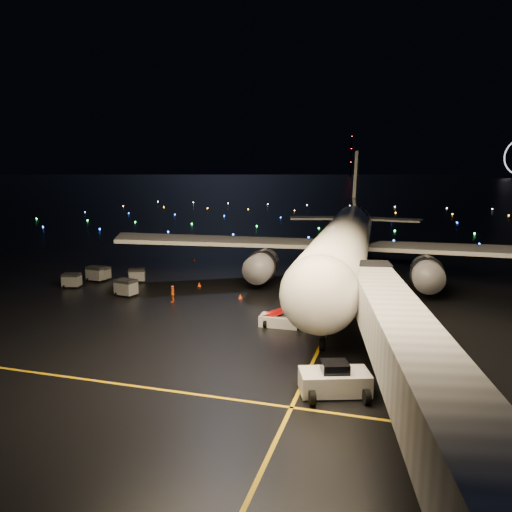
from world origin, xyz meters
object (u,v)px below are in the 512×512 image
(baggage_cart_1, at_px, (101,273))
(baggage_cart_3, at_px, (96,274))
(airliner, at_px, (346,214))
(baggage_cart_0, at_px, (126,288))
(belt_loader, at_px, (284,310))
(baggage_cart_4, at_px, (72,280))
(crew_c, at_px, (173,294))
(pushback_tug, at_px, (335,378))
(baggage_cart_2, at_px, (137,275))

(baggage_cart_1, bearing_deg, baggage_cart_3, -99.57)
(airliner, distance_m, baggage_cart_0, 27.97)
(belt_loader, bearing_deg, baggage_cart_4, 165.20)
(baggage_cart_0, relative_size, baggage_cart_4, 1.12)
(baggage_cart_0, height_order, baggage_cart_4, baggage_cart_0)
(baggage_cart_1, distance_m, baggage_cart_4, 4.64)
(crew_c, bearing_deg, airliner, 119.52)
(baggage_cart_1, bearing_deg, pushback_tug, -30.72)
(pushback_tug, xyz_separation_m, belt_loader, (-6.13, 12.28, 0.51))
(baggage_cart_0, distance_m, baggage_cart_2, 6.98)
(baggage_cart_1, bearing_deg, baggage_cart_4, -97.64)
(pushback_tug, distance_m, belt_loader, 13.73)
(pushback_tug, bearing_deg, baggage_cart_1, 124.29)
(baggage_cart_3, bearing_deg, baggage_cart_0, -28.96)
(baggage_cart_0, xyz_separation_m, baggage_cart_3, (-7.45, 5.49, -0.01))
(pushback_tug, distance_m, baggage_cart_3, 40.40)
(baggage_cart_0, height_order, baggage_cart_3, baggage_cart_0)
(crew_c, height_order, baggage_cart_4, crew_c)
(baggage_cart_0, bearing_deg, airliner, 45.18)
(pushback_tug, bearing_deg, baggage_cart_0, 125.62)
(crew_c, bearing_deg, baggage_cart_0, -114.03)
(baggage_cart_2, bearing_deg, pushback_tug, -66.18)
(baggage_cart_3, bearing_deg, crew_c, -18.00)
(pushback_tug, height_order, crew_c, pushback_tug)
(belt_loader, height_order, baggage_cart_2, belt_loader)
(belt_loader, distance_m, baggage_cart_4, 28.65)
(airliner, height_order, baggage_cart_4, airliner)
(airliner, distance_m, baggage_cart_3, 32.22)
(baggage_cart_2, xyz_separation_m, baggage_cart_4, (-5.96, -4.84, 0.02))
(crew_c, distance_m, baggage_cart_4, 14.74)
(baggage_cart_1, bearing_deg, baggage_cart_0, -35.06)
(baggage_cart_0, relative_size, baggage_cart_1, 1.11)
(baggage_cart_4, bearing_deg, pushback_tug, -43.24)
(baggage_cart_0, xyz_separation_m, baggage_cart_4, (-8.32, 1.73, -0.10))
(pushback_tug, height_order, baggage_cart_3, pushback_tug)
(baggage_cart_0, distance_m, baggage_cart_4, 8.49)
(airliner, height_order, baggage_cart_2, airliner)
(baggage_cart_1, distance_m, baggage_cart_2, 4.90)
(baggage_cart_1, height_order, baggage_cart_4, baggage_cart_1)
(belt_loader, bearing_deg, pushback_tug, -63.41)
(baggage_cart_2, height_order, baggage_cart_3, baggage_cart_3)
(pushback_tug, xyz_separation_m, baggage_cart_2, (-27.85, 24.47, -0.21))
(belt_loader, relative_size, baggage_cart_0, 2.88)
(belt_loader, xyz_separation_m, baggage_cart_1, (-26.61, 11.86, -0.70))
(belt_loader, relative_size, crew_c, 3.47)
(crew_c, bearing_deg, baggage_cart_2, -146.54)
(pushback_tug, relative_size, baggage_cart_2, 2.25)
(airliner, bearing_deg, belt_loader, -101.05)
(pushback_tug, distance_m, baggage_cart_2, 37.08)
(airliner, height_order, baggage_cart_3, airliner)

